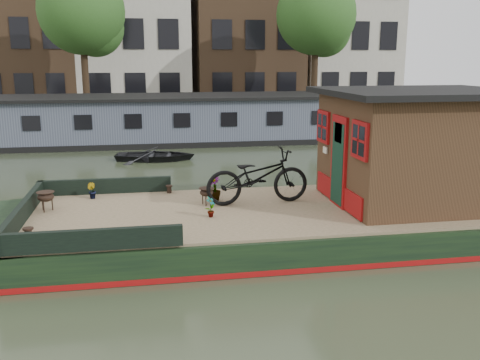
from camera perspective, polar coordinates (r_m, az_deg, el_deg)
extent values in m
plane|color=#313B25|center=(11.63, 8.23, -5.85)|extent=(120.00, 120.00, 0.00)
cube|color=black|center=(11.54, 8.28, -4.43)|extent=(12.00, 4.00, 0.60)
cylinder|color=black|center=(11.25, -22.32, -5.75)|extent=(4.00, 4.00, 0.60)
cube|color=maroon|center=(11.61, 8.24, -5.57)|extent=(12.02, 4.02, 0.10)
cube|color=#9B7D60|center=(11.45, 8.33, -2.88)|extent=(11.80, 3.80, 0.05)
cube|color=black|center=(11.08, -22.14, -3.16)|extent=(0.12, 4.00, 0.35)
cube|color=black|center=(12.73, -14.16, -0.63)|extent=(3.00, 0.12, 0.35)
cube|color=black|center=(9.04, -15.71, -6.17)|extent=(3.00, 0.12, 0.35)
cube|color=black|center=(12.08, 18.48, 3.12)|extent=(3.50, 3.00, 2.30)
cube|color=black|center=(11.95, 18.89, 8.84)|extent=(4.00, 3.50, 0.12)
cube|color=maroon|center=(11.37, 10.49, 1.98)|extent=(0.06, 0.80, 1.90)
cube|color=black|center=(11.37, 10.39, 1.73)|extent=(0.04, 0.64, 1.70)
cube|color=maroon|center=(10.31, 12.67, 4.17)|extent=(0.06, 0.72, 0.72)
cube|color=maroon|center=(12.26, 8.89, 5.64)|extent=(0.06, 0.72, 0.72)
imported|color=black|center=(11.41, 1.89, 0.38)|extent=(2.30, 0.96, 1.18)
imported|color=#9C462C|center=(10.50, -3.15, -2.88)|extent=(0.25, 0.26, 0.42)
imported|color=brown|center=(12.34, -15.54, -1.11)|extent=(0.25, 0.24, 0.35)
imported|color=brown|center=(11.72, -2.79, -0.94)|extent=(0.40, 0.40, 0.53)
cylinder|color=black|center=(12.51, -7.56, -0.98)|extent=(0.16, 0.16, 0.18)
cylinder|color=black|center=(9.93, -21.65, -5.33)|extent=(0.18, 0.18, 0.21)
imported|color=black|center=(20.25, -9.01, 2.97)|extent=(3.23, 2.53, 0.61)
cube|color=#4D5667|center=(24.85, -1.90, 6.52)|extent=(20.00, 4.00, 2.00)
cube|color=black|center=(24.76, -1.92, 8.94)|extent=(20.40, 4.40, 0.12)
cube|color=black|center=(24.96, -1.89, 4.52)|extent=(20.00, 4.05, 0.24)
cube|color=#47443F|center=(31.32, -3.63, 6.78)|extent=(60.00, 6.00, 0.90)
cylinder|color=#332316|center=(29.60, -16.17, 10.72)|extent=(0.36, 0.36, 4.00)
sphere|color=#244918|center=(29.69, -16.57, 16.89)|extent=(4.40, 4.40, 4.40)
sphere|color=#244918|center=(29.88, -15.22, 15.40)|extent=(3.00, 3.00, 3.00)
cylinder|color=#332316|center=(30.97, 7.95, 11.16)|extent=(0.36, 0.36, 4.00)
sphere|color=#244918|center=(31.05, 8.14, 17.07)|extent=(4.40, 4.40, 4.40)
sphere|color=#244918|center=(31.48, 8.99, 15.52)|extent=(3.00, 3.00, 3.00)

